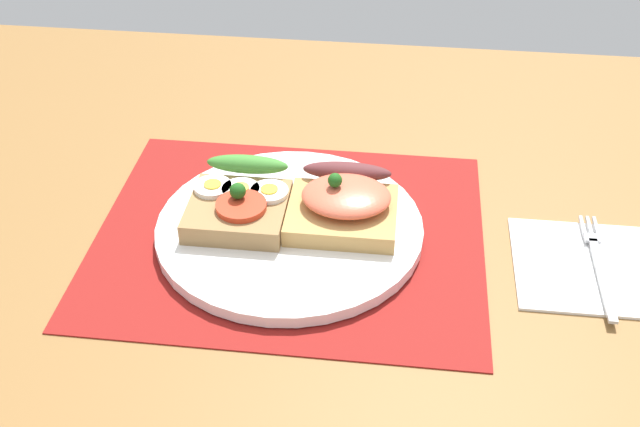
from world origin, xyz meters
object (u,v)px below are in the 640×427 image
at_px(plate, 290,228).
at_px(sandwich_egg_tomato, 240,200).
at_px(napkin, 588,265).
at_px(sandwich_salmon, 344,203).
at_px(fork, 598,262).

height_order(plate, sandwich_egg_tomato, sandwich_egg_tomato).
bearing_deg(napkin, sandwich_egg_tomato, 175.48).
distance_m(plate, sandwich_salmon, 0.06).
bearing_deg(plate, fork, -2.81).
distance_m(plate, napkin, 0.29).
bearing_deg(sandwich_egg_tomato, sandwich_salmon, 2.28).
bearing_deg(sandwich_salmon, fork, -7.04).
xyz_separation_m(sandwich_egg_tomato, fork, (0.34, -0.03, -0.02)).
bearing_deg(fork, napkin, -175.08).
distance_m(plate, sandwich_egg_tomato, 0.06).
height_order(plate, fork, plate).
xyz_separation_m(sandwich_egg_tomato, sandwich_salmon, (0.10, 0.00, 0.00)).
relative_size(sandwich_egg_tomato, napkin, 0.76).
bearing_deg(sandwich_salmon, plate, -163.38).
relative_size(sandwich_salmon, napkin, 0.77).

